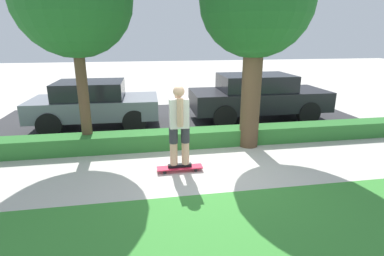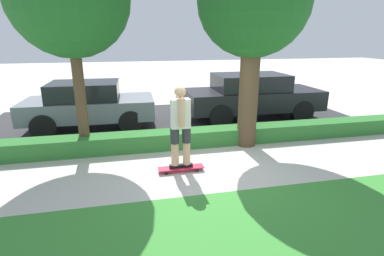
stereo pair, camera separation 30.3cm
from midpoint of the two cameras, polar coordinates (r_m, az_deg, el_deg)
ground_plane at (r=6.61m, az=4.28°, el=-8.12°), size 60.00×60.00×0.00m
street_asphalt at (r=10.48m, az=-1.22°, el=1.58°), size 12.58×5.00×0.01m
hedge_row at (r=7.97m, az=1.56°, el=-1.87°), size 12.58×0.60×0.44m
skateboard at (r=6.54m, az=-1.01°, el=-7.58°), size 0.99×0.24×0.10m
skater_person at (r=6.20m, az=-1.05°, el=0.54°), size 0.51×0.46×1.77m
tree_mid at (r=7.75m, az=13.34°, el=22.20°), size 2.69×2.69×4.98m
parked_car_front at (r=9.92m, az=-17.32°, el=4.53°), size 3.94×1.87×1.47m
parked_car_middle at (r=10.64m, az=13.18°, el=5.98°), size 4.64×1.92×1.57m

